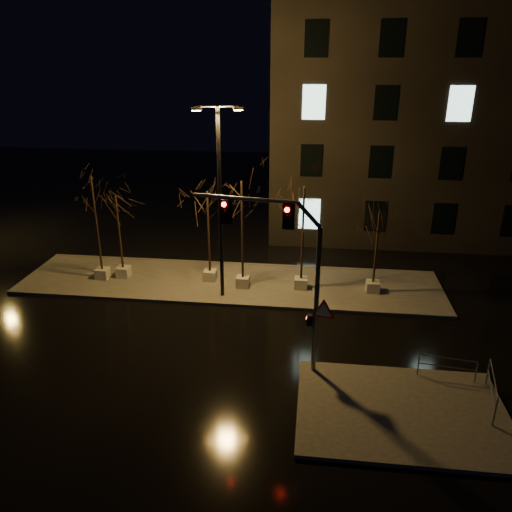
# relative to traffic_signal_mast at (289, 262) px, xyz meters

# --- Properties ---
(ground) EXTENTS (90.00, 90.00, 0.00)m
(ground) POSITION_rel_traffic_signal_mast_xyz_m (-3.45, 1.32, -4.44)
(ground) COLOR black
(ground) RESTS_ON ground
(median) EXTENTS (22.00, 5.00, 0.15)m
(median) POSITION_rel_traffic_signal_mast_xyz_m (-3.45, 7.32, -4.37)
(median) COLOR #474540
(median) RESTS_ON ground
(sidewalk_corner) EXTENTS (7.00, 5.00, 0.15)m
(sidewalk_corner) POSITION_rel_traffic_signal_mast_xyz_m (4.05, -2.18, -4.37)
(sidewalk_corner) COLOR #474540
(sidewalk_corner) RESTS_ON ground
(building) EXTENTS (25.00, 12.00, 15.00)m
(building) POSITION_rel_traffic_signal_mast_xyz_m (10.55, 19.32, 3.06)
(building) COLOR black
(building) RESTS_ON ground
(tree_0) EXTENTS (1.80, 1.80, 5.70)m
(tree_0) POSITION_rel_traffic_signal_mast_xyz_m (-10.27, 6.93, 0.03)
(tree_0) COLOR #A7A69C
(tree_0) RESTS_ON median
(tree_1) EXTENTS (1.80, 1.80, 4.60)m
(tree_1) POSITION_rel_traffic_signal_mast_xyz_m (-9.24, 7.27, -0.80)
(tree_1) COLOR #A7A69C
(tree_1) RESTS_ON median
(tree_2) EXTENTS (1.80, 1.80, 4.96)m
(tree_2) POSITION_rel_traffic_signal_mast_xyz_m (-4.50, 7.37, -0.53)
(tree_2) COLOR #A7A69C
(tree_2) RESTS_ON median
(tree_3) EXTENTS (1.80, 1.80, 5.69)m
(tree_3) POSITION_rel_traffic_signal_mast_xyz_m (-2.66, 6.78, 0.02)
(tree_3) COLOR #A7A69C
(tree_3) RESTS_ON median
(tree_4) EXTENTS (1.80, 1.80, 5.45)m
(tree_4) POSITION_rel_traffic_signal_mast_xyz_m (0.32, 6.97, -0.16)
(tree_4) COLOR #A7A69C
(tree_4) RESTS_ON median
(tree_5) EXTENTS (1.80, 1.80, 4.33)m
(tree_5) POSITION_rel_traffic_signal_mast_xyz_m (3.93, 6.98, -1.01)
(tree_5) COLOR #A7A69C
(tree_5) RESTS_ON median
(traffic_signal_mast) EXTENTS (5.28, 1.04, 6.54)m
(traffic_signal_mast) POSITION_rel_traffic_signal_mast_xyz_m (0.00, 0.00, 0.00)
(traffic_signal_mast) COLOR slate
(traffic_signal_mast) RESTS_ON sidewalk_corner
(streetlight_main) EXTENTS (2.27, 0.73, 9.11)m
(streetlight_main) POSITION_rel_traffic_signal_mast_xyz_m (-3.53, 5.68, 0.96)
(streetlight_main) COLOR black
(streetlight_main) RESTS_ON median
(guard_rail_a) EXTENTS (2.03, 0.30, 0.88)m
(guard_rail_a) POSITION_rel_traffic_signal_mast_xyz_m (5.91, -0.18, -3.72)
(guard_rail_a) COLOR slate
(guard_rail_a) RESTS_ON sidewalk_corner
(guard_rail_b) EXTENTS (0.50, 2.29, 1.11)m
(guard_rail_b) POSITION_rel_traffic_signal_mast_xyz_m (7.05, -1.52, -3.58)
(guard_rail_b) COLOR slate
(guard_rail_b) RESTS_ON sidewalk_corner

